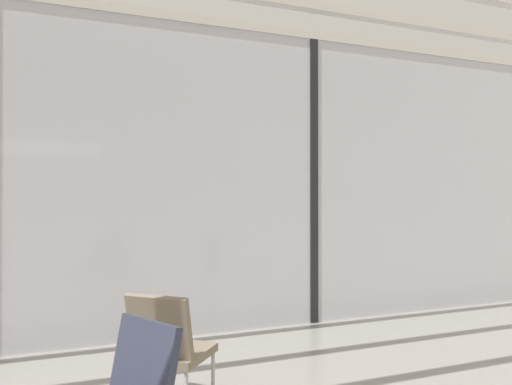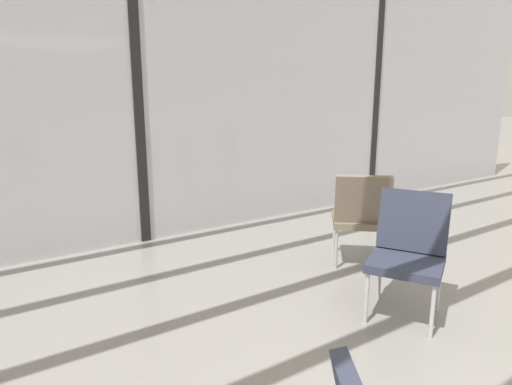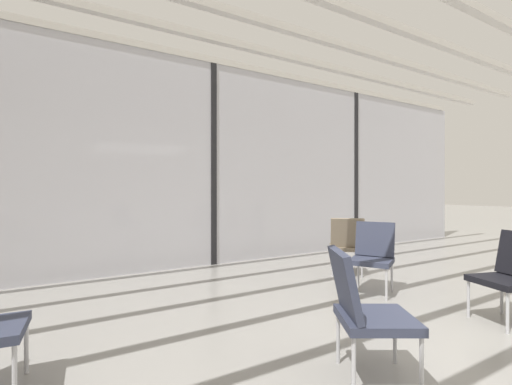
% 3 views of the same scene
% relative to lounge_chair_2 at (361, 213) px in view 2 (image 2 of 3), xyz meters
% --- Properties ---
extents(glass_curtain_wall, '(14.00, 0.08, 3.48)m').
position_rel_lounge_chair_2_xyz_m(glass_curtain_wall, '(-1.40, 1.79, 1.25)').
color(glass_curtain_wall, silver).
rests_on(glass_curtain_wall, ground).
extents(window_mullion_1, '(0.10, 0.12, 3.48)m').
position_rel_lounge_chair_2_xyz_m(window_mullion_1, '(-1.40, 1.79, 1.25)').
color(window_mullion_1, black).
rests_on(window_mullion_1, ground).
extents(window_mullion_2, '(0.10, 0.12, 3.48)m').
position_rel_lounge_chair_2_xyz_m(window_mullion_2, '(2.10, 1.79, 1.25)').
color(window_mullion_2, black).
rests_on(window_mullion_2, ground).
extents(lounge_chair_2, '(0.71, 0.71, 0.87)m').
position_rel_lounge_chair_2_xyz_m(lounge_chair_2, '(0.00, 0.00, 0.00)').
color(lounge_chair_2, '#7F705B').
rests_on(lounge_chair_2, ground).
extents(lounge_chair_4, '(0.69, 0.67, 0.87)m').
position_rel_lounge_chair_2_xyz_m(lounge_chair_4, '(-0.38, -0.81, 0.00)').
color(lounge_chair_4, '#33384C').
rests_on(lounge_chair_4, ground).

